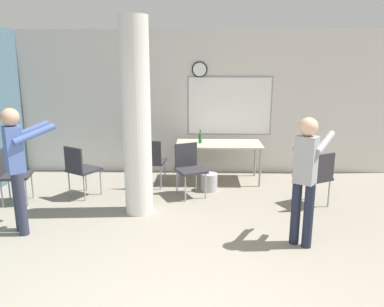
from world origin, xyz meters
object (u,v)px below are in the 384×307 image
object	(u,v)px
person_watching_back	(17,161)
chair_mid_room	(316,175)
chair_near_pillar	(81,167)
folding_table	(219,146)
person_playing_side	(306,172)
chair_table_left	(152,159)
bottle_on_table	(200,138)
chair_by_left_wall	(11,172)
chair_table_front	(189,166)

from	to	relation	value
person_watching_back	chair_mid_room	bearing A→B (deg)	13.75
person_watching_back	chair_near_pillar	bearing A→B (deg)	75.37
folding_table	person_playing_side	size ratio (longest dim) A/B	1.00
chair_table_left	person_playing_side	size ratio (longest dim) A/B	0.55
chair_near_pillar	chair_mid_room	xyz separation A→B (m)	(3.74, -0.34, 0.00)
chair_near_pillar	bottle_on_table	bearing A→B (deg)	25.65
bottle_on_table	chair_by_left_wall	bearing A→B (deg)	-157.18
chair_near_pillar	chair_mid_room	distance (m)	3.75
chair_mid_room	chair_table_front	xyz separation A→B (m)	(-1.96, 0.47, 0.00)
chair_by_left_wall	person_watching_back	size ratio (longest dim) A/B	0.53
chair_mid_room	chair_table_front	size ratio (longest dim) A/B	1.00
bottle_on_table	person_playing_side	distance (m)	2.83
chair_mid_room	chair_by_left_wall	bearing A→B (deg)	179.63
chair_mid_room	chair_table_left	size ratio (longest dim) A/B	1.00
folding_table	person_playing_side	world-z (taller)	person_playing_side
folding_table	chair_table_front	world-z (taller)	chair_table_front
chair_mid_room	chair_near_pillar	bearing A→B (deg)	174.83
chair_near_pillar	chair_table_left	size ratio (longest dim) A/B	1.00
folding_table	bottle_on_table	size ratio (longest dim) A/B	6.23
bottle_on_table	chair_by_left_wall	distance (m)	3.23
chair_near_pillar	folding_table	bearing A→B (deg)	22.19
bottle_on_table	chair_table_front	xyz separation A→B (m)	(-0.18, -0.81, -0.31)
folding_table	chair_mid_room	world-z (taller)	chair_mid_room
chair_mid_room	person_watching_back	xyz separation A→B (m)	(-4.09, -1.00, 0.46)
chair_table_left	person_playing_side	world-z (taller)	person_playing_side
chair_by_left_wall	chair_table_front	bearing A→B (deg)	8.89
chair_by_left_wall	person_watching_back	bearing A→B (deg)	-57.49
folding_table	chair_table_front	size ratio (longest dim) A/B	1.81
chair_table_front	chair_table_left	bearing A→B (deg)	148.64
person_playing_side	bottle_on_table	bearing A→B (deg)	116.34
chair_mid_room	chair_by_left_wall	xyz separation A→B (m)	(-4.75, 0.03, 0.00)
chair_near_pillar	chair_mid_room	size ratio (longest dim) A/B	1.00
bottle_on_table	chair_table_left	distance (m)	0.99
bottle_on_table	chair_near_pillar	xyz separation A→B (m)	(-1.96, -0.94, -0.31)
chair_by_left_wall	person_playing_side	world-z (taller)	person_playing_side
chair_by_left_wall	chair_mid_room	bearing A→B (deg)	-0.37
chair_table_front	person_watching_back	world-z (taller)	person_watching_back
chair_table_front	chair_mid_room	bearing A→B (deg)	-13.39
chair_near_pillar	person_watching_back	xyz separation A→B (m)	(-0.35, -1.34, 0.46)
chair_table_left	folding_table	bearing A→B (deg)	18.35
chair_table_front	chair_near_pillar	bearing A→B (deg)	-175.89
bottle_on_table	chair_mid_room	bearing A→B (deg)	-35.64
chair_table_left	chair_by_left_wall	bearing A→B (deg)	-158.08
chair_mid_room	chair_table_front	world-z (taller)	same
chair_near_pillar	chair_by_left_wall	distance (m)	1.05
chair_near_pillar	chair_table_front	world-z (taller)	same
folding_table	chair_by_left_wall	xyz separation A→B (m)	(-3.31, -1.25, -0.17)
chair_near_pillar	chair_mid_room	world-z (taller)	same
bottle_on_table	chair_mid_room	world-z (taller)	bottle_on_table
bottle_on_table	chair_table_front	bearing A→B (deg)	-102.35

